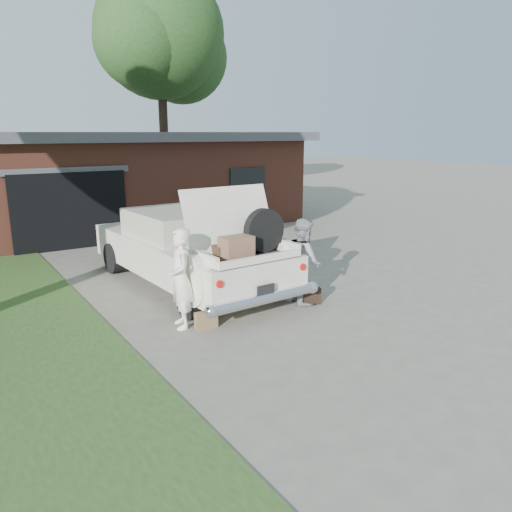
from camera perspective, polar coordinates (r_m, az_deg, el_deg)
ground at (r=8.95m, az=2.13°, el=-7.63°), size 90.00×90.00×0.00m
house at (r=19.21m, az=-15.75°, el=8.60°), size 12.80×7.80×3.30m
tree_right at (r=26.63m, az=-10.72°, el=23.01°), size 7.15×6.22×11.03m
sedan at (r=10.97m, az=-7.76°, el=0.91°), size 2.49×5.80×2.30m
woman_left at (r=8.59m, az=-8.60°, el=-2.58°), size 0.55×0.71×1.74m
woman_right at (r=9.82m, az=5.43°, el=-0.54°), size 0.85×0.97×1.69m
suitcase_left at (r=8.68m, az=-5.73°, el=-7.30°), size 0.40×0.15×0.31m
suitcase_right at (r=9.87m, az=6.15°, el=-4.59°), size 0.45×0.29×0.33m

